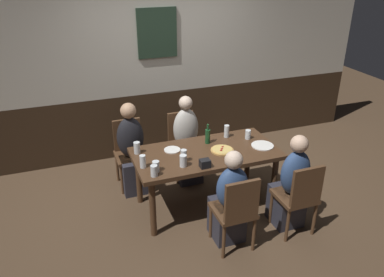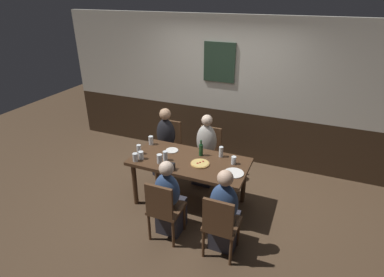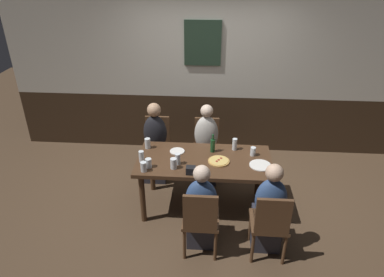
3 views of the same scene
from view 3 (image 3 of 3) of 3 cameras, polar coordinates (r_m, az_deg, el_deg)
ground_plane at (r=4.81m, az=1.86°, el=-10.94°), size 12.00×12.00×0.00m
wall_back at (r=5.66m, az=2.81°, el=10.30°), size 6.40×0.13×2.60m
dining_table at (r=4.43m, az=1.99°, el=-4.35°), size 1.68×0.83×0.74m
chair_mid_far at (r=5.23m, az=2.35°, el=-0.94°), size 0.40×0.40×0.88m
chair_left_far at (r=5.29m, az=-5.69°, el=-0.65°), size 0.40×0.40×0.88m
chair_mid_near at (r=3.86m, az=1.41°, el=-12.96°), size 0.40×0.40×0.88m
chair_right_near at (r=3.91m, az=12.62°, el=-13.18°), size 0.40×0.40×0.88m
person_mid_far at (r=5.09m, az=2.28°, el=-1.84°), size 0.34×0.37×1.18m
person_left_far at (r=5.16m, az=-5.98°, el=-1.49°), size 0.34×0.37×1.18m
person_mid_near at (r=4.01m, az=1.53°, el=-11.84°), size 0.34×0.37×1.09m
person_right_near at (r=4.04m, az=12.31°, el=-11.84°), size 0.34×0.37×1.14m
pizza at (r=4.34m, az=4.39°, el=-3.70°), size 0.27×0.27×0.03m
tumbler_water at (r=4.59m, az=6.96°, el=-1.02°), size 0.06×0.06×0.16m
tumbler_short at (r=4.24m, az=-7.10°, el=-4.09°), size 0.08×0.08×0.12m
pint_glass_amber at (r=4.17m, az=-7.90°, el=-4.66°), size 0.07×0.07×0.12m
beer_glass_half at (r=4.51m, az=9.91°, el=-2.16°), size 0.07×0.07×0.12m
pint_glass_pale at (r=4.64m, az=-7.25°, el=-0.85°), size 0.07×0.07×0.14m
beer_glass_tall at (r=4.35m, az=-8.23°, el=-3.02°), size 0.07×0.07×0.14m
pint_glass_stout at (r=4.19m, az=-3.03°, el=-4.20°), size 0.08×0.08×0.13m
highball_clear at (r=4.26m, az=-2.34°, el=-3.47°), size 0.07×0.07×0.14m
beer_bottle_green at (r=4.51m, az=3.40°, el=-1.08°), size 0.06×0.06×0.25m
plate_white_large at (r=4.34m, az=11.08°, el=-4.30°), size 0.27×0.27×0.01m
plate_white_small at (r=4.55m, az=-2.43°, el=-2.09°), size 0.19×0.19×0.01m
condiment_caddy at (r=4.09m, az=-0.21°, el=-5.19°), size 0.11×0.09×0.09m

